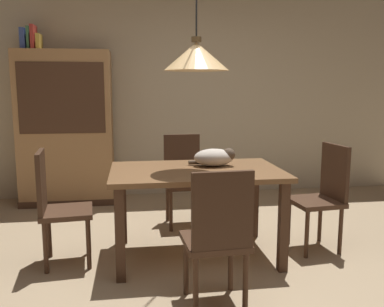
% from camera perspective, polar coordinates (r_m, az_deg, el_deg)
% --- Properties ---
extents(ground, '(10.00, 10.00, 0.00)m').
position_cam_1_polar(ground, '(3.23, 1.66, -17.00)').
color(ground, tan).
extents(back_wall, '(6.40, 0.10, 2.90)m').
position_cam_1_polar(back_wall, '(5.53, -2.99, 9.41)').
color(back_wall, beige).
rests_on(back_wall, ground).
extents(dining_table, '(1.40, 0.90, 0.75)m').
position_cam_1_polar(dining_table, '(3.44, 0.58, -3.83)').
color(dining_table, brown).
rests_on(dining_table, ground).
extents(chair_near_front, '(0.42, 0.42, 0.93)m').
position_cam_1_polar(chair_near_front, '(2.65, 3.59, -10.93)').
color(chair_near_front, '#472D1E').
rests_on(chair_near_front, ground).
extents(chair_far_back, '(0.41, 0.41, 0.93)m').
position_cam_1_polar(chair_far_back, '(4.32, -1.22, -3.03)').
color(chair_far_back, '#472D1E').
rests_on(chair_far_back, ground).
extents(chair_left_side, '(0.44, 0.44, 0.93)m').
position_cam_1_polar(chair_left_side, '(3.49, -18.18, -6.46)').
color(chair_left_side, '#472D1E').
rests_on(chair_left_side, ground).
extents(chair_right_side, '(0.44, 0.44, 0.93)m').
position_cam_1_polar(chair_right_side, '(3.81, 17.62, -5.10)').
color(chair_right_side, '#472D1E').
rests_on(chair_right_side, ground).
extents(cat_sleeping, '(0.39, 0.22, 0.16)m').
position_cam_1_polar(cat_sleeping, '(3.55, 3.18, -0.51)').
color(cat_sleeping, beige).
rests_on(cat_sleeping, dining_table).
extents(pendant_lamp, '(0.52, 0.52, 1.30)m').
position_cam_1_polar(pendant_lamp, '(3.36, 0.60, 13.26)').
color(pendant_lamp, '#E5B775').
extents(hutch_bookcase, '(1.12, 0.45, 1.85)m').
position_cam_1_polar(hutch_bookcase, '(5.26, -16.90, 2.93)').
color(hutch_bookcase, '#A87A4C').
rests_on(hutch_bookcase, ground).
extents(book_blue_wide, '(0.06, 0.24, 0.24)m').
position_cam_1_polar(book_blue_wide, '(5.35, -22.06, 14.37)').
color(book_blue_wide, '#384C93').
rests_on(book_blue_wide, hutch_bookcase).
extents(book_green_slim, '(0.03, 0.20, 0.26)m').
position_cam_1_polar(book_green_slim, '(5.33, -21.45, 14.53)').
color(book_green_slim, '#427A4C').
rests_on(book_green_slim, hutch_bookcase).
extents(book_red_tall, '(0.04, 0.22, 0.28)m').
position_cam_1_polar(book_red_tall, '(5.32, -20.93, 14.68)').
color(book_red_tall, '#B73833').
rests_on(book_red_tall, hutch_bookcase).
extents(book_yellow_short, '(0.04, 0.20, 0.18)m').
position_cam_1_polar(book_yellow_short, '(5.31, -20.28, 14.19)').
color(book_yellow_short, gold).
rests_on(book_yellow_short, hutch_bookcase).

